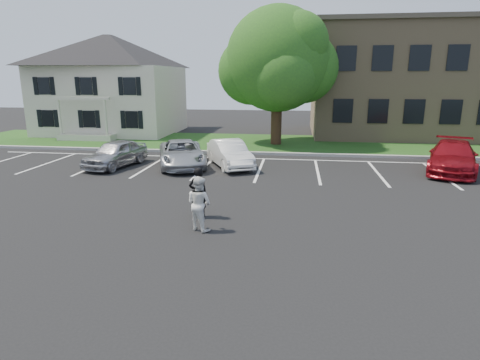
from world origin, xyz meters
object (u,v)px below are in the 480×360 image
car_silver_minivan (182,154)px  car_white_sedan (230,154)px  tree (279,62)px  man_black_suit (198,193)px  office_building (462,81)px  house (111,85)px  car_silver_west (116,153)px  car_red_compact (453,157)px  man_white_shirt (199,203)px

car_silver_minivan → car_white_sedan: size_ratio=1.16×
tree → car_silver_minivan: size_ratio=1.87×
man_black_suit → car_silver_minivan: man_black_suit is taller
office_building → man_black_suit: (-15.34, -21.10, -3.34)m
car_silver_minivan → house: bearing=108.1°
car_silver_west → car_red_compact: 16.42m
car_white_sedan → office_building: bearing=14.6°
office_building → tree: (-13.52, -6.35, 1.19)m
car_white_sedan → car_silver_west: bearing=161.6°
office_building → car_silver_west: (-21.27, -14.28, -3.48)m
tree → house: bearing=162.2°
house → car_white_sedan: house is taller
man_white_shirt → car_silver_west: (-6.23, 7.92, -0.14)m
man_black_suit → car_silver_minivan: 7.80m
car_red_compact → man_black_suit: bearing=-123.2°
car_silver_minivan → car_red_compact: 13.11m
house → tree: (13.48, -4.32, 1.52)m
car_silver_minivan → office_building: bearing=18.0°
tree → car_red_compact: bearing=-38.5°
house → car_silver_minivan: size_ratio=2.19×
house → car_red_compact: (22.11, -11.19, -3.10)m
car_red_compact → car_white_sedan: bearing=-158.7°
man_black_suit → car_red_compact: man_black_suit is taller
office_building → car_white_sedan: (-15.57, -13.50, -3.49)m
car_silver_west → car_red_compact: bearing=15.7°
man_black_suit → car_white_sedan: size_ratio=0.40×
car_white_sedan → house: bearing=108.6°
office_building → car_silver_west: size_ratio=5.67×
house → car_silver_minivan: house is taller
man_black_suit → car_silver_west: size_ratio=0.41×
man_white_shirt → car_silver_minivan: size_ratio=0.35×
house → tree: bearing=-17.8°
tree → car_silver_west: (-7.75, -7.94, -4.68)m
car_silver_west → house: bearing=127.0°
house → car_silver_minivan: (9.02, -11.74, -3.18)m
car_silver_minivan → car_red_compact: size_ratio=0.94×
tree → car_white_sedan: (-2.05, -7.15, -4.68)m
tree → car_silver_west: size_ratio=2.23×
house → man_white_shirt: (11.96, -20.18, -3.02)m
house → car_white_sedan: bearing=-45.1°
tree → car_white_sedan: size_ratio=2.18×
car_silver_minivan → man_white_shirt: bearing=-90.2°
car_white_sedan → car_red_compact: size_ratio=0.80×
tree → car_red_compact: size_ratio=1.75×
office_building → tree: tree is taller
man_black_suit → car_silver_minivan: bearing=-103.2°
man_black_suit → car_white_sedan: bearing=-121.3°
office_building → house: bearing=-175.7°
car_silver_west → car_red_compact: size_ratio=0.79×
house → car_silver_minivan: bearing=-52.5°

